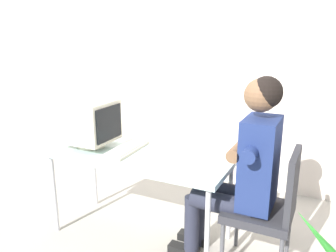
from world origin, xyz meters
The scene contains 7 objects.
ground_plane centered at (0.00, 0.00, 0.00)m, with size 12.00×12.00×0.00m, color #9E998E.
wall_back centered at (0.30, 1.40, 1.50)m, with size 8.00×0.10×3.00m, color beige.
desk centered at (0.00, 0.00, 0.67)m, with size 1.47×0.65×0.73m.
crt_monitor centered at (-0.44, -0.04, 0.94)m, with size 0.39×0.38×0.38m.
keyboard centered at (-0.12, 0.00, 0.74)m, with size 0.19×0.48×0.03m.
office_chair centered at (1.02, 0.01, 0.51)m, with size 0.44×0.44×0.90m.
person_seated centered at (0.82, 0.01, 0.76)m, with size 0.73×0.55×1.38m.
Camera 1 is at (1.32, -2.17, 1.64)m, focal length 36.47 mm.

